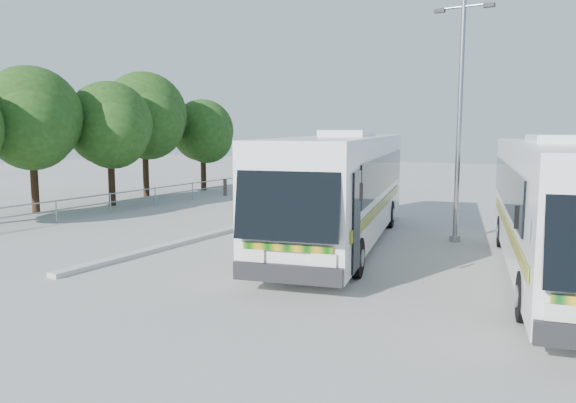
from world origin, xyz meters
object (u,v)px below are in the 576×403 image
Objects in this scene: tree_far_d at (145,115)px; coach_adjacent at (561,205)px; tree_far_e at (203,131)px; coach_main at (342,186)px; lamppost at (460,111)px; tree_far_b at (32,117)px; tree_far_c at (110,124)px.

tree_far_d is 0.54× the size of coach_adjacent.
tree_far_e is 18.83m from coach_main.
lamppost reaches higher than coach_adjacent.
tree_far_b is 7.61m from tree_far_d.
tree_far_c is 8.22m from tree_far_e.
tree_far_e reaches higher than coach_adjacent.
tree_far_e is at bearing 88.17° from tree_far_b.
lamppost reaches higher than tree_far_b.
coach_main is at bearing -140.83° from lamppost.
coach_adjacent is at bearing -28.53° from tree_far_e.
coach_adjacent is at bearing 0.14° from tree_far_b.
tree_far_b is 19.20m from lamppost.
tree_far_e is (0.68, 4.50, -0.93)m from tree_far_d.
tree_far_c is 15.06m from coach_main.
tree_far_e is (0.39, 12.10, -0.68)m from tree_far_b.
lamppost is (-3.68, 3.50, 2.64)m from coach_adjacent.
tree_far_b is 15.75m from coach_main.
tree_far_b is at bearing -102.91° from tree_far_c.
lamppost is (17.97, -0.35, 0.39)m from tree_far_c.
tree_far_e is at bearing 81.37° from tree_far_d.
tree_far_c is 3.93m from tree_far_d.
tree_far_d is (-0.30, 7.60, 0.25)m from tree_far_b.
coach_main is (15.13, -11.07, -1.82)m from tree_far_e.
coach_adjacent is (22.16, -12.05, -1.88)m from tree_far_e.
tree_far_b is at bearing 166.96° from coach_adjacent.
tree_far_b is 0.95× the size of tree_far_d.
lamppost is at bearing -11.92° from tree_far_d.
tree_far_c is at bearing 154.73° from coach_main.
tree_far_d is 17.34m from coach_main.
lamppost is at bearing -1.10° from tree_far_c.
tree_far_d reaches higher than tree_far_b.
tree_far_d is 24.22m from coach_adjacent.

